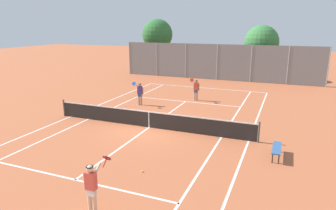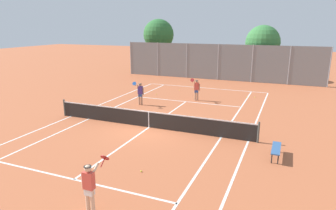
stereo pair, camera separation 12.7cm
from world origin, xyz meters
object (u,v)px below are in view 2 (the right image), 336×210
Objects in this scene: player_far_right at (196,89)px; player_far_left at (140,92)px; tennis_net at (149,119)px; courtside_bench at (276,149)px; loose_tennis_ball_5 at (140,90)px; loose_tennis_ball_1 at (156,94)px; loose_tennis_ball_2 at (255,97)px; loose_tennis_ball_0 at (180,90)px; tree_behind_left at (159,35)px; tree_behind_right at (262,43)px; loose_tennis_ball_3 at (141,171)px; player_near_side at (89,185)px; loose_tennis_ball_4 at (247,97)px.

player_far_left is at bearing -139.77° from player_far_right.
tennis_net is 7.02m from courtside_bench.
tennis_net is 181.82× the size of loose_tennis_ball_5.
loose_tennis_ball_1 is at bearing -26.68° from loose_tennis_ball_5.
courtside_bench reaches higher than loose_tennis_ball_2.
loose_tennis_ball_0 is 12.61m from tree_behind_left.
courtside_bench is 21.00m from tree_behind_right.
loose_tennis_ball_3 is at bearing -75.36° from loose_tennis_ball_0.
player_near_side is at bearing -94.14° from loose_tennis_ball_3.
loose_tennis_ball_0 is (0.90, 5.74, -0.89)m from player_far_left.
loose_tennis_ball_0 is at bearing 101.66° from player_near_side.
loose_tennis_ball_3 is 1.00× the size of loose_tennis_ball_5.
player_near_side is at bearing -99.20° from loose_tennis_ball_2.
loose_tennis_ball_3 is at bearing -94.62° from tree_behind_right.
loose_tennis_ball_5 is (-3.28, -1.26, 0.00)m from loose_tennis_ball_0.
player_far_left is 26.88× the size of loose_tennis_ball_0.
player_far_right reaches higher than loose_tennis_ball_2.
player_far_right is 0.31× the size of tree_behind_right.
courtside_bench is at bearing -75.72° from loose_tennis_ball_4.
player_near_side is at bearing -72.49° from loose_tennis_ball_1.
loose_tennis_ball_2 is at bearing 101.08° from courtside_bench.
loose_tennis_ball_1 is at bearing 95.26° from player_far_left.
loose_tennis_ball_1 is at bearing -121.83° from tree_behind_right.
tree_behind_right is (-0.10, 9.64, 3.72)m from loose_tennis_ball_4.
loose_tennis_ball_1 is at bearing -165.57° from loose_tennis_ball_2.
courtside_bench is at bearing -52.81° from loose_tennis_ball_0.
courtside_bench is (2.19, -11.17, 0.38)m from loose_tennis_ball_2.
tree_behind_left is (-10.06, 27.79, 3.46)m from player_near_side.
player_far_right is 26.88× the size of loose_tennis_ball_5.
tennis_net is at bearing -115.76° from loose_tennis_ball_2.
tree_behind_right is (9.11, 10.32, 3.72)m from loose_tennis_ball_5.
loose_tennis_ball_0 is (-2.44, 2.91, -0.89)m from player_far_right.
loose_tennis_ball_0 is 1.00× the size of loose_tennis_ball_2.
loose_tennis_ball_5 is (-9.80, -0.95, 0.00)m from loose_tennis_ball_2.
loose_tennis_ball_2 is at bearing 14.43° from loose_tennis_ball_1.
tree_behind_right reaches higher than player_far_left.
player_near_side is 18.00m from loose_tennis_ball_5.
courtside_bench reaches higher than loose_tennis_ball_4.
loose_tennis_ball_1 is 0.01× the size of tree_behind_right.
player_near_side and player_far_left have the same top height.
player_near_side is at bearing -128.33° from courtside_bench.
courtside_bench is at bearing -54.86° from tree_behind_left.
loose_tennis_ball_5 is (-6.96, 16.57, -0.89)m from player_near_side.
tennis_net reaches higher than courtside_bench.
loose_tennis_ball_4 is 0.01× the size of tree_behind_left.
loose_tennis_ball_1 is 13.52m from courtside_bench.
player_near_side reaches higher than loose_tennis_ball_0.
tree_behind_left is at bearing 109.90° from player_near_side.
loose_tennis_ball_4 is at bearing 66.53° from tennis_net.
player_near_side is at bearing -94.57° from tree_behind_right.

